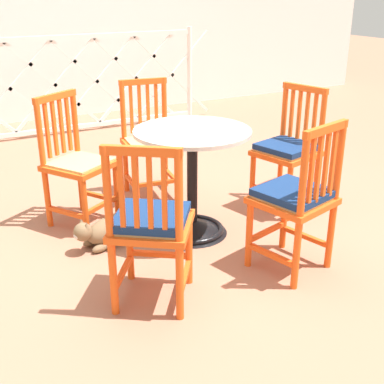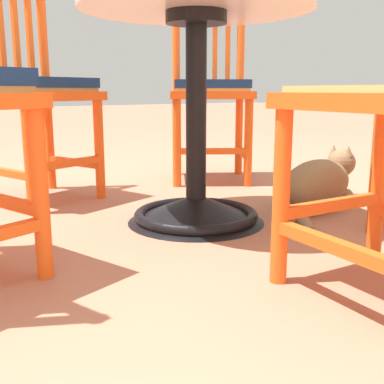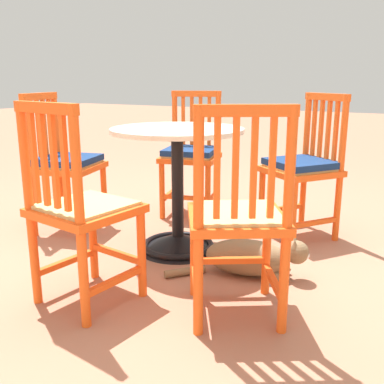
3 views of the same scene
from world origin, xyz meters
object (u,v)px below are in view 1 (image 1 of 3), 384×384
cafe_table (192,194)px  orange_chair_near_fence (77,164)px  orange_chair_tucked_in (288,151)px  orange_chair_by_planter (296,199)px  orange_chair_at_corner (150,143)px  orange_chair_facing_out (151,225)px  tabby_cat (112,229)px

cafe_table → orange_chair_near_fence: (-0.62, 0.54, 0.15)m
orange_chair_tucked_in → orange_chair_by_planter: size_ratio=1.00×
orange_chair_at_corner → cafe_table: bearing=-92.3°
cafe_table → orange_chair_at_corner: size_ratio=0.83×
cafe_table → orange_chair_tucked_in: bearing=4.0°
orange_chair_tucked_in → orange_chair_by_planter: bearing=-125.5°
orange_chair_near_fence → orange_chair_by_planter: bearing=-53.0°
orange_chair_at_corner → orange_chair_facing_out: (-0.60, -1.37, 0.01)m
cafe_table → orange_chair_tucked_in: 0.86m
orange_chair_tucked_in → orange_chair_facing_out: (-1.40, -0.67, 0.00)m
orange_chair_near_fence → orange_chair_by_planter: 1.54m
cafe_table → orange_chair_by_planter: (0.30, -0.69, 0.16)m
cafe_table → orange_chair_by_planter: orange_chair_by_planter is taller
orange_chair_near_fence → orange_chair_facing_out: size_ratio=1.00×
orange_chair_by_planter → tabby_cat: orange_chair_by_planter is taller
orange_chair_facing_out → orange_chair_by_planter: same height
orange_chair_tucked_in → tabby_cat: (-1.38, 0.06, -0.35)m
orange_chair_tucked_in → orange_chair_near_fence: 1.53m
orange_chair_tucked_in → orange_chair_near_fence: bearing=161.9°
orange_chair_at_corner → orange_chair_near_fence: same height
cafe_table → orange_chair_at_corner: (0.03, 0.76, 0.15)m
tabby_cat → orange_chair_by_planter: bearing=-43.9°
orange_chair_at_corner → orange_chair_near_fence: (-0.65, -0.23, 0.00)m
orange_chair_near_fence → orange_chair_tucked_in: bearing=-18.1°
cafe_table → orange_chair_facing_out: 0.84m
orange_chair_facing_out → tabby_cat: (0.03, 0.73, -0.35)m
orange_chair_tucked_in → orange_chair_at_corner: 1.07m
cafe_table → orange_chair_at_corner: orange_chair_at_corner is taller
cafe_table → orange_chair_by_planter: 0.77m
orange_chair_tucked_in → tabby_cat: bearing=177.5°
orange_chair_at_corner → orange_chair_near_fence: bearing=-160.7°
cafe_table → orange_chair_by_planter: size_ratio=0.83×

